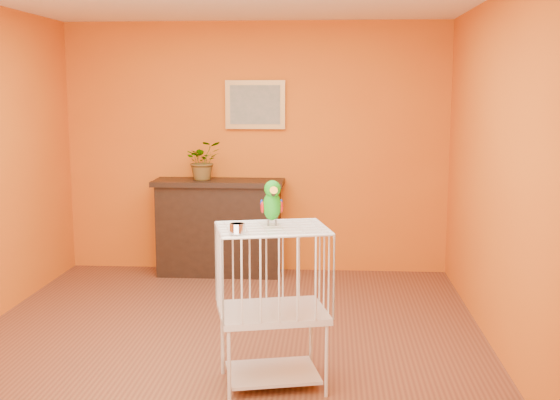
{
  "coord_description": "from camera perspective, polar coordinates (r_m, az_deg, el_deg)",
  "views": [
    {
      "loc": [
        0.78,
        -5.04,
        1.89
      ],
      "look_at": [
        0.47,
        -0.73,
        1.22
      ],
      "focal_mm": 45.0,
      "sensor_mm": 36.0,
      "label": 1
    }
  ],
  "objects": [
    {
      "name": "ground",
      "position": [
        5.44,
        -4.48,
        -11.51
      ],
      "size": [
        4.5,
        4.5,
        0.0
      ],
      "primitive_type": "plane",
      "color": "brown",
      "rests_on": "ground"
    },
    {
      "name": "birdcage",
      "position": [
        4.53,
        -0.62,
        -8.48
      ],
      "size": [
        0.78,
        0.66,
        1.04
      ],
      "rotation": [
        0.0,
        0.0,
        0.24
      ],
      "color": "beige",
      "rests_on": "ground"
    },
    {
      "name": "room_shell",
      "position": [
        5.11,
        -4.69,
        5.38
      ],
      "size": [
        4.5,
        4.5,
        4.5
      ],
      "color": "orange",
      "rests_on": "ground"
    },
    {
      "name": "console_cabinet",
      "position": [
        7.29,
        -4.97,
        -2.22
      ],
      "size": [
        1.33,
        0.48,
        0.99
      ],
      "color": "black",
      "rests_on": "ground"
    },
    {
      "name": "framed_picture",
      "position": [
        7.3,
        -2.03,
        7.75
      ],
      "size": [
        0.62,
        0.04,
        0.5
      ],
      "color": "#AF7C3E",
      "rests_on": "room_shell"
    },
    {
      "name": "feed_cup",
      "position": [
        4.19,
        -3.5,
        -2.34
      ],
      "size": [
        0.09,
        0.09,
        0.06
      ],
      "primitive_type": "cylinder",
      "color": "silver",
      "rests_on": "birdcage"
    },
    {
      "name": "parrot",
      "position": [
        4.43,
        -0.65,
        -0.2
      ],
      "size": [
        0.15,
        0.27,
        0.3
      ],
      "rotation": [
        0.0,
        0.0,
        0.19
      ],
      "color": "#59544C",
      "rests_on": "birdcage"
    },
    {
      "name": "potted_plant",
      "position": [
        7.27,
        -6.17,
        2.91
      ],
      "size": [
        0.49,
        0.51,
        0.31
      ],
      "primitive_type": "imported",
      "rotation": [
        0.0,
        0.0,
        0.42
      ],
      "color": "#26722D",
      "rests_on": "console_cabinet"
    }
  ]
}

